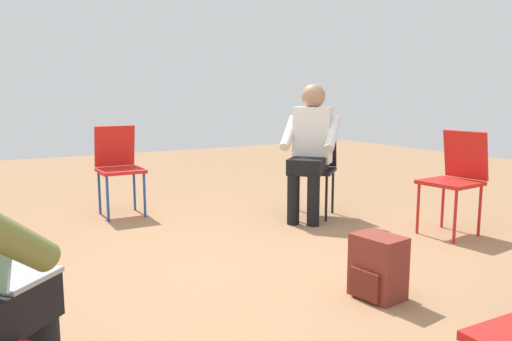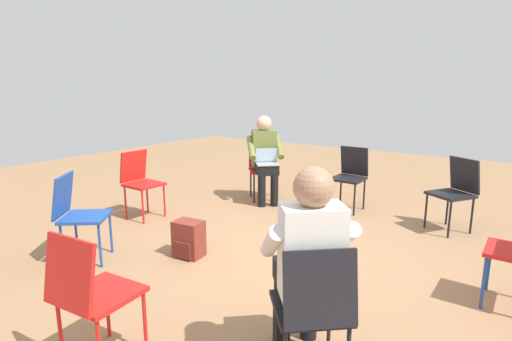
{
  "view_description": "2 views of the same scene",
  "coord_description": "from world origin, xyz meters",
  "views": [
    {
      "loc": [
        -2.71,
        1.36,
        1.14
      ],
      "look_at": [
        0.26,
        -0.39,
        0.62
      ],
      "focal_mm": 35.0,
      "sensor_mm": 36.0,
      "label": 1
    },
    {
      "loc": [
        1.91,
        -3.28,
        1.65
      ],
      "look_at": [
        -0.26,
        -0.12,
        0.84
      ],
      "focal_mm": 28.0,
      "sensor_mm": 36.0,
      "label": 2
    }
  ],
  "objects": [
    {
      "name": "backpack_near_laptop_user",
      "position": [
        -0.73,
        -0.61,
        0.16
      ],
      "size": [
        0.3,
        0.27,
        0.36
      ],
      "rotation": [
        0.0,
        0.0,
        3.27
      ],
      "color": "maroon",
      "rests_on": "ground"
    },
    {
      "name": "chair_east",
      "position": [
        2.01,
        0.11,
        0.5
      ],
      "size": [
        0.44,
        0.41,
        0.85
      ],
      "rotation": [
        0.0,
        0.0,
        1.55
      ],
      "color": "red",
      "rests_on": "ground"
    },
    {
      "name": "ground_plane",
      "position": [
        0.0,
        0.0,
        0.0
      ],
      "size": [
        14.0,
        14.0,
        0.0
      ],
      "primitive_type": "plane",
      "color": "#99704C"
    },
    {
      "name": "chair_southeast",
      "position": [
        1.06,
        -1.5,
        0.5
      ],
      "size": [
        0.58,
        0.59,
        0.85
      ],
      "rotation": [
        0.0,
        0.0,
        0.72
      ],
      "color": "black",
      "rests_on": "ground"
    },
    {
      "name": "person_in_white",
      "position": [
        0.95,
        -1.37,
        0.69
      ],
      "size": [
        0.63,
        0.63,
        1.24
      ],
      "rotation": [
        0.0,
        0.0,
        0.72
      ],
      "color": "black",
      "rests_on": "ground"
    },
    {
      "name": "chair_south",
      "position": [
        -0.07,
        -2.09,
        0.5
      ],
      "size": [
        0.43,
        0.47,
        0.85
      ],
      "rotation": [
        0.0,
        0.0,
        0.09
      ],
      "color": "red",
      "rests_on": "ground"
    }
  ]
}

